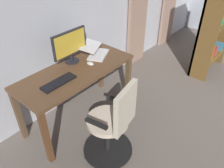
# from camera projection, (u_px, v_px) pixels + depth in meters

# --- Properties ---
(desk) EXTENTS (1.46, 0.60, 0.75)m
(desk) POSITION_uv_depth(u_px,v_px,m) (77.00, 77.00, 2.72)
(desk) COLOR brown
(desk) RESTS_ON ground
(office_chair) EXTENTS (0.56, 0.56, 0.98)m
(office_chair) POSITION_uv_depth(u_px,v_px,m) (113.00, 126.00, 2.34)
(office_chair) COLOR black
(office_chair) RESTS_ON ground
(computer_monitor) EXTENTS (0.48, 0.18, 0.40)m
(computer_monitor) POSITION_uv_depth(u_px,v_px,m) (70.00, 45.00, 2.69)
(computer_monitor) COLOR #232328
(computer_monitor) RESTS_ON desk
(computer_keyboard) EXTENTS (0.40, 0.13, 0.02)m
(computer_keyboard) POSITION_uv_depth(u_px,v_px,m) (59.00, 82.00, 2.43)
(computer_keyboard) COLOR black
(computer_keyboard) RESTS_ON desk
(laptop) EXTENTS (0.43, 0.42, 0.15)m
(laptop) POSITION_uv_depth(u_px,v_px,m) (96.00, 51.00, 2.93)
(laptop) COLOR white
(laptop) RESTS_ON desk
(computer_mouse) EXTENTS (0.06, 0.10, 0.04)m
(computer_mouse) POSITION_uv_depth(u_px,v_px,m) (90.00, 64.00, 2.74)
(computer_mouse) COLOR white
(computer_mouse) RESTS_ON desk
(bookshelf) EXTENTS (0.81, 0.30, 1.73)m
(bookshelf) POSITION_uv_depth(u_px,v_px,m) (215.00, 20.00, 3.60)
(bookshelf) COLOR brown
(bookshelf) RESTS_ON ground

